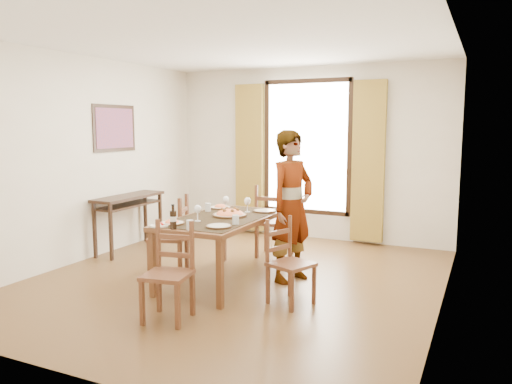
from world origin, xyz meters
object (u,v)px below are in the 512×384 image
at_px(console_table, 129,203).
at_px(man, 292,206).
at_px(dining_table, 222,223).
at_px(pasta_platter, 230,212).

height_order(console_table, man, man).
bearing_deg(man, console_table, 104.01).
distance_m(dining_table, man, 0.83).
distance_m(console_table, man, 2.64).
xyz_separation_m(console_table, man, (2.62, -0.32, 0.19)).
bearing_deg(pasta_platter, man, 25.56).
bearing_deg(console_table, man, -7.04).
bearing_deg(man, pasta_platter, 136.62).
relative_size(console_table, dining_table, 0.73).
bearing_deg(man, dining_table, 140.30).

